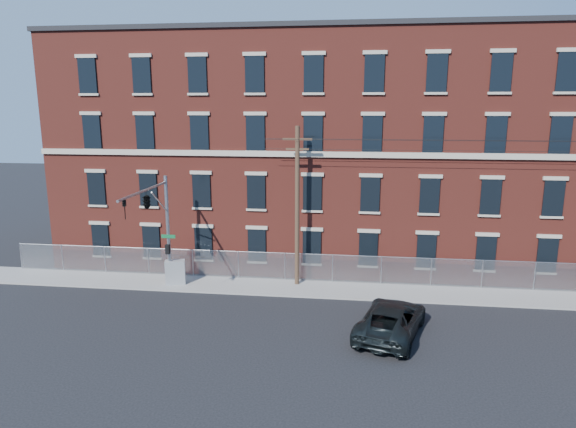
% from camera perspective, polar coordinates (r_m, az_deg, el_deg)
% --- Properties ---
extents(ground, '(140.00, 140.00, 0.00)m').
position_cam_1_polar(ground, '(27.70, -4.46, -11.88)').
color(ground, black).
rests_on(ground, ground).
extents(sidewalk, '(65.00, 3.00, 0.12)m').
position_cam_1_polar(sidewalk, '(32.52, 18.91, -8.70)').
color(sidewalk, gray).
rests_on(sidewalk, ground).
extents(mill_building, '(55.30, 14.32, 16.30)m').
position_cam_1_polar(mill_building, '(39.42, 17.14, 7.06)').
color(mill_building, maroon).
rests_on(mill_building, ground).
extents(chain_link_fence, '(59.06, 0.06, 1.85)m').
position_cam_1_polar(chain_link_fence, '(33.39, 18.59, -6.32)').
color(chain_link_fence, '#A5A8AD').
rests_on(chain_link_fence, ground).
extents(traffic_signal_mast, '(0.90, 6.75, 7.00)m').
position_cam_1_polar(traffic_signal_mast, '(29.78, -15.17, 0.34)').
color(traffic_signal_mast, '#9EA0A5').
rests_on(traffic_signal_mast, ground).
extents(utility_pole_near, '(1.80, 0.28, 10.00)m').
position_cam_1_polar(utility_pole_near, '(31.11, 1.05, 1.16)').
color(utility_pole_near, '#4D3726').
rests_on(utility_pole_near, ground).
extents(pickup_truck, '(4.33, 6.46, 1.65)m').
position_cam_1_polar(pickup_truck, '(26.14, 11.61, -11.65)').
color(pickup_truck, black).
rests_on(pickup_truck, ground).
extents(utility_cabinet, '(1.36, 0.95, 1.55)m').
position_cam_1_polar(utility_cabinet, '(33.04, -12.68, -6.46)').
color(utility_cabinet, gray).
rests_on(utility_cabinet, sidewalk).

